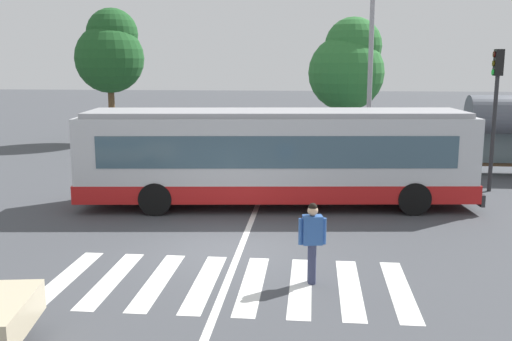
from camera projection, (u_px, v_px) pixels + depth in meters
ground_plane at (226, 251)px, 14.20m from camera, size 160.00×160.00×0.00m
city_transit_bus at (276, 157)px, 18.39m from camera, size 12.60×3.82×3.06m
pedestrian_crossing_street at (312, 238)px, 11.97m from camera, size 0.57×0.33×1.72m
parked_car_blue at (235, 141)px, 28.31m from camera, size 1.98×4.55×1.35m
parked_car_charcoal at (288, 141)px, 28.05m from camera, size 2.13×4.62×1.35m
parked_car_teal at (348, 143)px, 27.51m from camera, size 2.13×4.62×1.35m
traffic_light_far_corner at (496, 98)px, 20.16m from camera, size 0.33×0.32×4.98m
twin_arm_street_lamp at (372, 30)px, 23.61m from camera, size 4.18×0.32×9.59m
background_tree_left at (110, 52)px, 32.71m from camera, size 3.87×3.87×7.54m
background_tree_right at (348, 65)px, 32.80m from camera, size 4.29×4.29×7.05m
crosswalk_painted_stripes at (228, 283)px, 12.10m from camera, size 7.47×3.27×0.01m
lane_center_line at (248, 228)px, 16.12m from camera, size 0.16×24.00×0.01m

